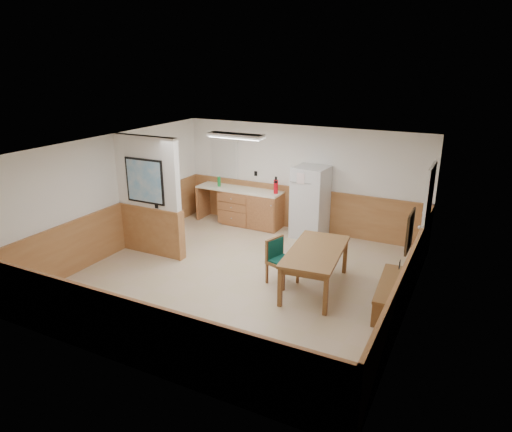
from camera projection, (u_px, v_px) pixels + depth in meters
The scene contains 20 objects.
ground at pixel (241, 278), 8.63m from camera, with size 6.00×6.00×0.00m, color #CEB493.
ceiling at pixel (240, 146), 7.82m from camera, with size 6.00×6.00×0.02m, color white.
back_wall at pixel (301, 179), 10.76m from camera, with size 6.00×0.02×2.50m, color white.
right_wall at pixel (413, 244), 6.95m from camera, with size 0.02×6.00×2.50m, color white.
left_wall at pixel (114, 194), 9.50m from camera, with size 0.02×6.00×2.50m, color white.
wainscot_back at pixel (300, 209), 10.99m from camera, with size 6.00×0.04×1.00m, color #B37D47.
wainscot_right at pixel (406, 288), 7.20m from camera, with size 0.04×6.00×1.00m, color #B37D47.
wainscot_left at pixel (119, 228), 9.74m from camera, with size 0.04×6.00×1.00m, color #B37D47.
partition_wall at pixel (149, 198), 9.35m from camera, with size 1.50×0.20×2.50m.
kitchen_counter at pixel (250, 207), 11.26m from camera, with size 2.20×0.61×1.00m.
exterior_door at pixel (426, 219), 8.63m from camera, with size 0.07×1.02×2.15m.
kitchen_window at pixel (224, 158), 11.54m from camera, with size 0.80×0.04×1.00m.
wall_painting at pixel (410, 231), 6.61m from camera, with size 0.04×0.50×0.60m.
fluorescent_fixture at pixel (236, 136), 9.28m from camera, with size 1.20×0.30×0.09m.
refrigerator at pixel (310, 202), 10.42m from camera, with size 0.77×0.75×1.65m.
dining_table at pixel (316, 255), 8.03m from camera, with size 1.06×1.85×0.75m.
dining_bench at pixel (389, 289), 7.51m from camera, with size 0.42×1.50×0.45m.
dining_chair at pixel (279, 257), 8.33m from camera, with size 0.74×0.60×0.85m.
fire_extinguisher at pixel (276, 186), 10.78m from camera, with size 0.13×0.13×0.41m.
soap_bottle at pixel (219, 182), 11.41m from camera, with size 0.08×0.08×0.25m, color #198A37.
Camera 1 is at (3.76, -6.83, 3.90)m, focal length 32.00 mm.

